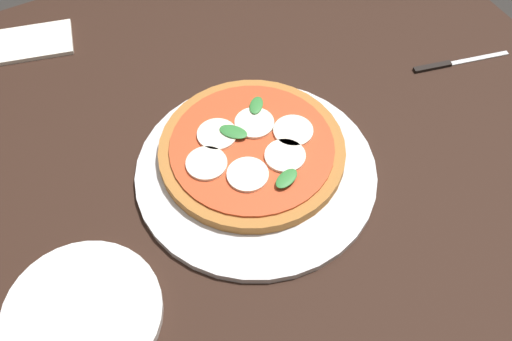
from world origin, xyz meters
TOP-DOWN VIEW (x-y plane):
  - dining_table at (0.00, 0.00)m, footprint 1.13×1.16m
  - serving_tray at (0.03, -0.01)m, footprint 0.37×0.37m
  - pizza at (0.02, -0.04)m, footprint 0.29×0.29m
  - plate_white at (0.34, 0.09)m, footprint 0.21×0.21m
  - napkin at (0.25, -0.46)m, footprint 0.15×0.12m
  - knife at (-0.38, -0.06)m, footprint 0.18×0.05m

SIDE VIEW (x-z plane):
  - dining_table at x=0.00m, z-range 0.28..1.04m
  - knife at x=-0.38m, z-range 0.76..0.77m
  - napkin at x=0.25m, z-range 0.76..0.77m
  - serving_tray at x=0.03m, z-range 0.76..0.78m
  - plate_white at x=0.34m, z-range 0.76..0.78m
  - pizza at x=0.02m, z-range 0.77..0.80m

